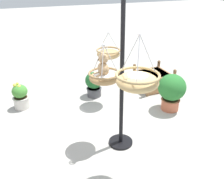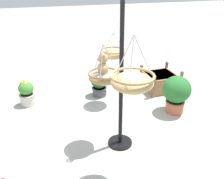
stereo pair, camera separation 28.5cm
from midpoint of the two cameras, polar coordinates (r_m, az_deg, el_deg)
The scene contains 10 objects.
ground_plane at distance 4.78m, azimuth -0.71°, elevation -10.82°, with size 40.00×40.00×0.00m, color #ADAAA3.
display_pole_central at distance 4.16m, azimuth 0.24°, elevation -3.68°, with size 0.44×0.44×2.55m.
hanging_basket_with_teddy at distance 3.99m, azimuth -3.88°, elevation 2.93°, with size 0.52×0.52×0.66m.
teddy_bear at distance 3.92m, azimuth -4.25°, elevation 5.27°, with size 0.28×0.24×0.41m.
hanging_basket_left_high at distance 3.13m, azimuth 3.42°, elevation 2.06°, with size 0.58×0.58×0.73m.
hanging_basket_right_low at distance 5.45m, azimuth -2.37°, elevation 8.42°, with size 0.54×0.54×0.58m.
wooden_planter_box at distance 6.62m, azimuth 8.43°, elevation 2.31°, with size 0.86×0.88×0.61m.
potted_plant_flowering_red at distance 6.10m, azimuth -5.61°, elevation 1.32°, with size 0.42×0.42×0.64m.
potted_plant_bushy_green at distance 5.98m, azimuth -21.93°, elevation -1.55°, with size 0.37×0.37×0.62m.
potted_plant_small_succulent at distance 5.53m, azimuth 12.37°, elevation -0.19°, with size 0.62×0.62×0.85m.
Camera 1 is at (-3.55, 1.47, 2.86)m, focal length 39.04 mm.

